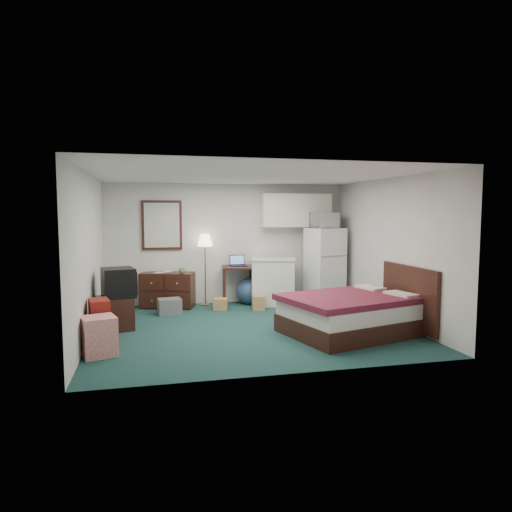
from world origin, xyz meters
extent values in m
cube|color=black|center=(0.00, 0.00, 0.00)|extent=(5.00, 4.50, 0.01)
cube|color=beige|center=(0.00, 0.00, 2.50)|extent=(5.00, 4.50, 0.01)
cube|color=beige|center=(0.00, 2.25, 1.25)|extent=(5.00, 0.01, 2.50)
cube|color=beige|center=(0.00, -2.25, 1.25)|extent=(5.00, 0.01, 2.50)
cube|color=beige|center=(-2.50, 0.00, 1.25)|extent=(0.01, 4.50, 2.50)
cube|color=beige|center=(2.50, 0.00, 1.25)|extent=(0.01, 4.50, 2.50)
sphere|color=navy|center=(0.40, 1.96, 0.27)|extent=(0.57, 0.57, 0.54)
imported|color=silver|center=(1.95, 1.72, 1.78)|extent=(0.62, 0.39, 0.40)
imported|color=olive|center=(-1.49, 1.96, 0.81)|extent=(0.14, 0.09, 0.21)
imported|color=olive|center=(-1.34, 2.02, 0.81)|extent=(0.16, 0.06, 0.21)
imported|color=#458B3F|center=(-1.00, 1.72, 0.77)|extent=(0.16, 0.14, 0.13)
camera|label=1|loc=(-1.59, -7.24, 1.88)|focal=32.00mm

